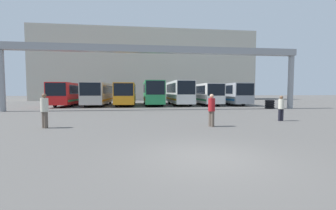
{
  "coord_description": "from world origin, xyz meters",
  "views": [
    {
      "loc": [
        -1.94,
        -6.23,
        1.93
      ],
      "look_at": [
        1.5,
        20.54,
        0.3
      ],
      "focal_mm": 24.0,
      "sensor_mm": 36.0,
      "label": 1
    }
  ],
  "objects": [
    {
      "name": "ground_plane",
      "position": [
        0.0,
        0.0,
        0.0
      ],
      "size": [
        200.0,
        200.0,
        0.0
      ],
      "primitive_type": "plane",
      "color": "#514F4C"
    },
    {
      "name": "building_backdrop",
      "position": [
        0.0,
        48.75,
        7.85
      ],
      "size": [
        49.32,
        12.0,
        15.71
      ],
      "color": "#B7B2A3",
      "rests_on": "ground"
    },
    {
      "name": "overhead_gantry",
      "position": [
        0.0,
        17.19,
        5.61
      ],
      "size": [
        30.66,
        0.8,
        6.61
      ],
      "color": "gray",
      "rests_on": "ground"
    },
    {
      "name": "bus_slot_0",
      "position": [
        -11.3,
        26.61,
        1.74
      ],
      "size": [
        2.46,
        12.17,
        3.01
      ],
      "color": "red",
      "rests_on": "ground"
    },
    {
      "name": "bus_slot_1",
      "position": [
        -7.53,
        26.09,
        1.76
      ],
      "size": [
        2.62,
        11.13,
        3.06
      ],
      "color": "beige",
      "rests_on": "ground"
    },
    {
      "name": "bus_slot_2",
      "position": [
        -3.77,
        25.9,
        1.73
      ],
      "size": [
        2.51,
        10.75,
        3.0
      ],
      "color": "orange",
      "rests_on": "ground"
    },
    {
      "name": "bus_slot_3",
      "position": [
        0.0,
        26.45,
        1.91
      ],
      "size": [
        2.46,
        11.86,
        3.31
      ],
      "color": "#268C4C",
      "rests_on": "ground"
    },
    {
      "name": "bus_slot_4",
      "position": [
        3.77,
        25.82,
        1.92
      ],
      "size": [
        2.44,
        10.59,
        3.34
      ],
      "color": "silver",
      "rests_on": "ground"
    },
    {
      "name": "bus_slot_5",
      "position": [
        7.53,
        25.68,
        1.72
      ],
      "size": [
        2.43,
        10.31,
        2.99
      ],
      "color": "silver",
      "rests_on": "ground"
    },
    {
      "name": "bus_slot_6",
      "position": [
        11.3,
        26.72,
        1.76
      ],
      "size": [
        2.56,
        12.38,
        3.05
      ],
      "color": "#999EA5",
      "rests_on": "ground"
    },
    {
      "name": "pedestrian_mid_left",
      "position": [
        7.29,
        7.36,
        0.88
      ],
      "size": [
        0.34,
        0.34,
        1.65
      ],
      "rotation": [
        0.0,
        0.0,
        6.13
      ],
      "color": "black",
      "rests_on": "ground"
    },
    {
      "name": "pedestrian_far_center",
      "position": [
        -6.88,
        6.25,
        0.97
      ],
      "size": [
        0.38,
        0.38,
        1.82
      ],
      "rotation": [
        0.0,
        0.0,
        5.67
      ],
      "color": "brown",
      "rests_on": "ground"
    },
    {
      "name": "pedestrian_near_left",
      "position": [
        2.0,
        5.63,
        0.95
      ],
      "size": [
        0.37,
        0.37,
        1.79
      ],
      "rotation": [
        0.0,
        0.0,
        2.05
      ],
      "color": "brown",
      "rests_on": "ground"
    },
    {
      "name": "tire_stack",
      "position": [
        12.72,
        17.45,
        0.48
      ],
      "size": [
        1.04,
        1.04,
        0.96
      ],
      "color": "black",
      "rests_on": "ground"
    }
  ]
}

